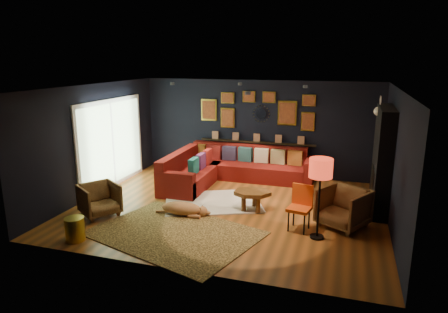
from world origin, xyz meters
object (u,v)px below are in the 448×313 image
(sectional, at_px, (226,169))
(armchair_left, at_px, (99,198))
(armchair_right, at_px, (343,206))
(orange_chair, at_px, (301,204))
(coffee_table, at_px, (252,195))
(pouf, at_px, (198,174))
(gold_stool, at_px, (75,229))
(dog, at_px, (182,206))
(floor_lamp, at_px, (321,172))

(sectional, distance_m, armchair_left, 3.50)
(armchair_right, bearing_deg, orange_chair, -125.22)
(coffee_table, height_order, armchair_right, armchair_right)
(pouf, xyz_separation_m, orange_chair, (2.90, -2.14, 0.28))
(gold_stool, height_order, orange_chair, orange_chair)
(pouf, distance_m, dog, 2.26)
(gold_stool, bearing_deg, floor_lamp, 18.71)
(armchair_left, bearing_deg, sectional, 2.91)
(sectional, distance_m, dog, 2.52)
(sectional, height_order, gold_stool, sectional)
(armchair_left, height_order, dog, armchair_left)
(gold_stool, distance_m, orange_chair, 4.15)
(pouf, bearing_deg, floor_lamp, -37.07)
(dog, bearing_deg, armchair_right, 4.16)
(coffee_table, bearing_deg, orange_chair, -30.28)
(pouf, height_order, armchair_right, armchair_right)
(coffee_table, height_order, orange_chair, orange_chair)
(pouf, height_order, armchair_left, armchair_left)
(gold_stool, bearing_deg, armchair_right, 24.41)
(coffee_table, height_order, armchair_left, armchair_left)
(sectional, height_order, armchair_right, sectional)
(armchair_right, bearing_deg, sectional, 175.47)
(sectional, distance_m, gold_stool, 4.43)
(floor_lamp, bearing_deg, orange_chair, 137.73)
(coffee_table, relative_size, orange_chair, 1.09)
(floor_lamp, bearing_deg, armchair_right, 57.68)
(orange_chair, xyz_separation_m, floor_lamp, (0.35, -0.32, 0.74))
(coffee_table, bearing_deg, floor_lamp, -33.55)
(orange_chair, bearing_deg, sectional, 143.15)
(coffee_table, distance_m, floor_lamp, 1.93)
(pouf, xyz_separation_m, gold_stool, (-0.87, -3.85, -0.01))
(sectional, height_order, floor_lamp, floor_lamp)
(armchair_left, distance_m, orange_chair, 4.08)
(floor_lamp, bearing_deg, sectional, 133.02)
(sectional, bearing_deg, floor_lamp, -46.98)
(armchair_right, bearing_deg, armchair_left, -138.95)
(dog, bearing_deg, armchair_left, -166.52)
(gold_stool, height_order, dog, gold_stool)
(coffee_table, height_order, dog, coffee_table)
(sectional, bearing_deg, armchair_right, -34.98)
(sectional, xyz_separation_m, coffee_table, (1.15, -1.82, 0.03))
(gold_stool, bearing_deg, dog, 50.64)
(sectional, relative_size, pouf, 5.72)
(gold_stool, bearing_deg, orange_chair, 24.43)
(sectional, bearing_deg, armchair_left, -121.05)
(armchair_left, distance_m, floor_lamp, 4.48)
(coffee_table, bearing_deg, armchair_right, -8.73)
(armchair_right, distance_m, gold_stool, 4.99)
(pouf, bearing_deg, coffee_table, -39.64)
(sectional, relative_size, floor_lamp, 2.29)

